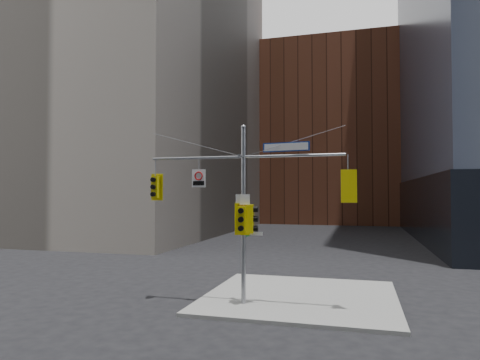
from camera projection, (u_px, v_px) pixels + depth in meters
The scene contains 13 objects.
ground at pixel (229, 322), 15.06m from camera, with size 160.00×160.00×0.00m, color black.
sidewalk_corner at pixel (300, 297), 18.37m from camera, with size 8.00×8.00×0.15m, color gray.
brick_midrise at pixel (331, 137), 71.33m from camera, with size 26.00×20.00×28.00m, color brown.
signal_assembly at pixel (243, 196), 17.12m from camera, with size 8.00×0.80×7.30m.
traffic_light_west_arm at pixel (155, 187), 18.20m from camera, with size 0.55×0.45×1.15m.
traffic_light_east_arm at pixel (348, 186), 16.04m from camera, with size 0.58×0.53×1.24m.
traffic_light_pole_side at pixel (251, 219), 17.02m from camera, with size 0.47×0.40×1.15m.
traffic_light_pole_front at pixel (242, 219), 16.84m from camera, with size 0.61×0.51×1.27m.
street_sign_blade at pixel (286, 147), 16.72m from camera, with size 1.88×0.27×0.37m.
regulatory_sign_arm at pixel (199, 178), 17.64m from camera, with size 0.60×0.08×0.75m.
regulatory_sign_pole at pixel (243, 204), 17.00m from camera, with size 0.57×0.04×0.75m.
street_blade_ew at pixel (254, 234), 16.96m from camera, with size 0.68×0.07×0.14m.
street_blade_ns at pixel (246, 235), 17.51m from camera, with size 0.13×0.80×0.16m.
Camera 1 is at (4.50, -14.54, 4.51)m, focal length 32.00 mm.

